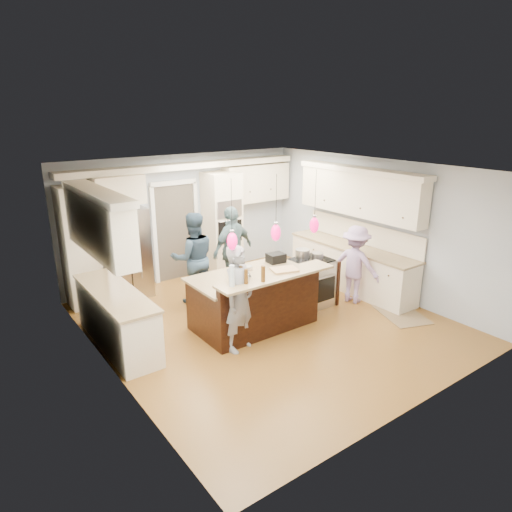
{
  "coord_description": "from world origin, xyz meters",
  "views": [
    {
      "loc": [
        -4.47,
        -5.79,
        3.62
      ],
      "look_at": [
        0.0,
        0.35,
        1.15
      ],
      "focal_mm": 32.0,
      "sensor_mm": 36.0,
      "label": 1
    }
  ],
  "objects": [
    {
      "name": "beer_bottle_b",
      "position": [
        -0.6,
        -0.65,
        1.25
      ],
      "size": [
        0.08,
        0.08,
        0.25
      ],
      "primitive_type": "cylinder",
      "rotation": [
        0.0,
        0.0,
        0.27
      ],
      "color": "#4C2E0D",
      "rests_on": "kitchen_island"
    },
    {
      "name": "cutting_board",
      "position": [
        -0.03,
        -0.47,
        1.14
      ],
      "size": [
        0.48,
        0.4,
        0.03
      ],
      "primitive_type": "cube",
      "rotation": [
        0.0,
        0.0,
        -0.29
      ],
      "color": "tan",
      "rests_on": "kitchen_island"
    },
    {
      "name": "right_counter_run",
      "position": [
        2.44,
        0.3,
        1.06
      ],
      "size": [
        0.64,
        3.1,
        2.51
      ],
      "color": "beige",
      "rests_on": "ground"
    },
    {
      "name": "floor_rug",
      "position": [
        2.19,
        -1.2,
        0.01
      ],
      "size": [
        0.99,
        1.18,
        0.01
      ],
      "primitive_type": "cube",
      "rotation": [
        0.0,
        0.0,
        -0.36
      ],
      "color": "olive",
      "rests_on": "ground"
    },
    {
      "name": "back_upper_cabinets",
      "position": [
        -0.75,
        2.76,
        1.67
      ],
      "size": [
        5.3,
        0.61,
        2.54
      ],
      "color": "beige",
      "rests_on": "ground"
    },
    {
      "name": "pendant_lights",
      "position": [
        -0.25,
        -0.51,
        1.8
      ],
      "size": [
        1.75,
        0.15,
        1.03
      ],
      "color": "black",
      "rests_on": "ground"
    },
    {
      "name": "left_cabinets",
      "position": [
        -2.44,
        0.8,
        1.06
      ],
      "size": [
        0.64,
        2.3,
        2.51
      ],
      "color": "beige",
      "rests_on": "ground"
    },
    {
      "name": "pot_large",
      "position": [
        1.08,
        0.34,
        1.0
      ],
      "size": [
        0.27,
        0.27,
        0.16
      ],
      "primitive_type": "cylinder",
      "color": "#B7B7BC",
      "rests_on": "island_range"
    },
    {
      "name": "pot_small",
      "position": [
        1.28,
        0.13,
        0.97
      ],
      "size": [
        0.22,
        0.22,
        0.11
      ],
      "primitive_type": "cylinder",
      "color": "#B7B7BC",
      "rests_on": "island_range"
    },
    {
      "name": "oven_column",
      "position": [
        0.75,
        2.67,
        1.15
      ],
      "size": [
        0.72,
        0.69,
        2.3
      ],
      "color": "beige",
      "rests_on": "ground"
    },
    {
      "name": "beer_bottle_a",
      "position": [
        -0.85,
        -0.57,
        1.23
      ],
      "size": [
        0.06,
        0.06,
        0.23
      ],
      "primitive_type": "cylinder",
      "rotation": [
        0.0,
        0.0,
        0.14
      ],
      "color": "#4C2E0D",
      "rests_on": "kitchen_island"
    },
    {
      "name": "island_range",
      "position": [
        1.16,
        0.15,
        0.46
      ],
      "size": [
        0.82,
        0.71,
        0.92
      ],
      "color": "#B7B7BC",
      "rests_on": "ground"
    },
    {
      "name": "refrigerator",
      "position": [
        -1.55,
        2.64,
        0.9
      ],
      "size": [
        0.9,
        0.7,
        1.8
      ],
      "primitive_type": "cube",
      "color": "#B7B7BC",
      "rests_on": "ground"
    },
    {
      "name": "kitchen_island",
      "position": [
        -0.25,
        0.07,
        0.49
      ],
      "size": [
        2.1,
        1.46,
        1.12
      ],
      "color": "black",
      "rests_on": "ground"
    },
    {
      "name": "beer_bottle_c",
      "position": [
        -0.88,
        -0.46,
        1.25
      ],
      "size": [
        0.07,
        0.07,
        0.25
      ],
      "primitive_type": "cylinder",
      "rotation": [
        0.0,
        0.0,
        0.18
      ],
      "color": "#4C2E0D",
      "rests_on": "kitchen_island"
    },
    {
      "name": "drink_can",
      "position": [
        -0.8,
        -0.51,
        1.18
      ],
      "size": [
        0.08,
        0.08,
        0.12
      ],
      "primitive_type": "cylinder",
      "rotation": [
        0.0,
        0.0,
        -0.26
      ],
      "color": "#B7B7BC",
      "rests_on": "kitchen_island"
    },
    {
      "name": "person_far_left",
      "position": [
        -0.57,
        1.6,
        0.89
      ],
      "size": [
        1.02,
        0.89,
        1.78
      ],
      "primitive_type": "imported",
      "rotation": [
        0.0,
        0.0,
        2.86
      ],
      "color": "#293E51",
      "rests_on": "ground"
    },
    {
      "name": "room_shell",
      "position": [
        0.0,
        0.0,
        1.82
      ],
      "size": [
        5.54,
        6.04,
        2.72
      ],
      "color": "#B2BCC6",
      "rests_on": "ground"
    },
    {
      "name": "ground_plane",
      "position": [
        0.0,
        0.0,
        0.0
      ],
      "size": [
        6.0,
        6.0,
        0.0
      ],
      "primitive_type": "plane",
      "color": "#9A672A",
      "rests_on": "ground"
    },
    {
      "name": "person_bar_end",
      "position": [
        -0.9,
        -0.45,
        0.85
      ],
      "size": [
        0.72,
        0.59,
        1.7
      ],
      "primitive_type": "imported",
      "rotation": [
        0.0,
        0.0,
        0.35
      ],
      "color": "gray",
      "rests_on": "ground"
    },
    {
      "name": "water_bottle",
      "position": [
        -1.08,
        -0.54,
        1.28
      ],
      "size": [
        0.1,
        0.1,
        0.33
      ],
      "primitive_type": "cylinder",
      "rotation": [
        0.0,
        0.0,
        0.39
      ],
      "color": "silver",
      "rests_on": "kitchen_island"
    },
    {
      "name": "person_far_right",
      "position": [
        0.33,
        1.6,
        0.89
      ],
      "size": [
        1.12,
        0.66,
        1.78
      ],
      "primitive_type": "imported",
      "rotation": [
        0.0,
        0.0,
        3.37
      ],
      "color": "slate",
      "rests_on": "ground"
    },
    {
      "name": "person_range_side",
      "position": [
        1.94,
        -0.23,
        0.76
      ],
      "size": [
        0.83,
        1.11,
        1.52
      ],
      "primitive_type": "imported",
      "rotation": [
        0.0,
        0.0,
        1.88
      ],
      "color": "#A385B3",
      "rests_on": "ground"
    }
  ]
}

